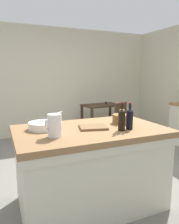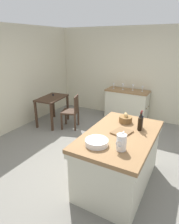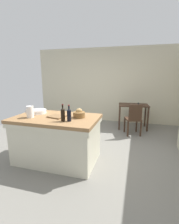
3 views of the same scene
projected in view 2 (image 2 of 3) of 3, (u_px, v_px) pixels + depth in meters
name	position (u px, v px, depth m)	size (l,w,h in m)	color
ground_plane	(98.00, 158.00, 3.86)	(6.76, 6.76, 0.00)	slate
wall_back	(2.00, 81.00, 4.59)	(5.32, 0.12, 2.60)	beige
wall_right	(140.00, 74.00, 5.54)	(0.12, 5.20, 2.60)	beige
island_table	(119.00, 157.00, 3.07)	(1.61, 0.99, 0.90)	olive
side_cabinet	(127.00, 105.00, 5.66)	(0.52, 1.23, 0.89)	olive
writing_desk	(52.00, 102.00, 5.27)	(0.95, 0.65, 0.82)	#3D281C
wooden_chair	(72.00, 111.00, 5.07)	(0.51, 0.51, 0.89)	#3D281C
pitcher	(121.00, 142.00, 2.45)	(0.17, 0.13, 0.26)	white
wash_bowl	(97.00, 142.00, 2.59)	(0.31, 0.31, 0.08)	white
bread_basket	(126.00, 119.00, 3.30)	(0.22, 0.22, 0.17)	brown
cutting_board	(122.00, 132.00, 2.93)	(0.29, 0.24, 0.02)	brown
wine_bottle_dark	(141.00, 121.00, 3.08)	(0.07, 0.07, 0.29)	black
wine_bottle_amber	(140.00, 123.00, 2.99)	(0.07, 0.07, 0.30)	black
wine_glass_far_left	(143.00, 88.00, 5.32)	(0.07, 0.07, 0.15)	white
wine_glass_left	(133.00, 86.00, 5.43)	(0.07, 0.07, 0.16)	white
wine_glass_middle	(123.00, 86.00, 5.50)	(0.07, 0.07, 0.18)	white
wine_glass_right	(114.00, 85.00, 5.64)	(0.07, 0.07, 0.16)	white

